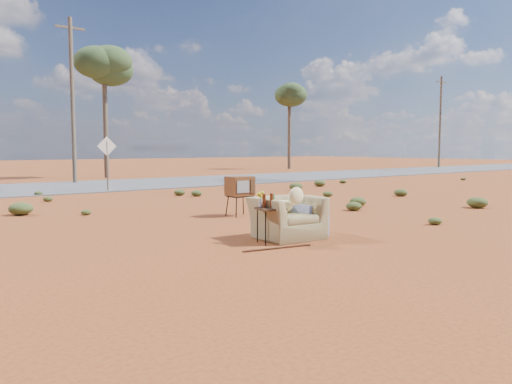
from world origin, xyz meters
TOP-DOWN VIEW (x-y plane):
  - ground at (0.00, 0.00)m, footprint 140.00×140.00m
  - highway at (0.00, 15.00)m, footprint 140.00×7.00m
  - armchair at (0.30, -0.24)m, footprint 1.51×0.93m
  - tv_unit at (1.36, 2.86)m, footprint 0.63×0.51m
  - side_table at (-0.41, -0.42)m, footprint 0.55×0.55m
  - rusty_bar at (-0.61, -0.92)m, footprint 1.31×0.29m
  - road_sign at (1.50, 12.00)m, footprint 0.78×0.06m
  - eucalyptus_center at (5.00, 21.00)m, footprint 3.20×3.20m
  - eucalyptus_right at (22.00, 24.00)m, footprint 3.20×3.20m
  - utility_pole_center at (2.00, 17.50)m, footprint 1.40×0.20m
  - utility_pole_east at (34.00, 17.50)m, footprint 1.40×0.20m
  - scrub_patch at (-0.82, 4.41)m, footprint 17.49×8.07m

SIDE VIEW (x-z plane):
  - ground at x=0.00m, z-range 0.00..0.00m
  - rusty_bar at x=-0.61m, z-range 0.00..0.04m
  - highway at x=0.00m, z-range 0.00..0.04m
  - scrub_patch at x=-0.82m, z-range -0.03..0.30m
  - armchair at x=0.30m, z-range -0.04..1.04m
  - side_table at x=-0.41m, z-range 0.21..1.14m
  - tv_unit at x=1.36m, z-range 0.24..1.25m
  - road_sign at x=1.50m, z-range 0.41..2.60m
  - utility_pole_center at x=2.00m, z-range 0.15..8.15m
  - utility_pole_east at x=34.00m, z-range 0.15..8.15m
  - eucalyptus_right at x=22.00m, z-range 2.39..9.49m
  - eucalyptus_center at x=5.00m, z-range 2.63..10.23m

